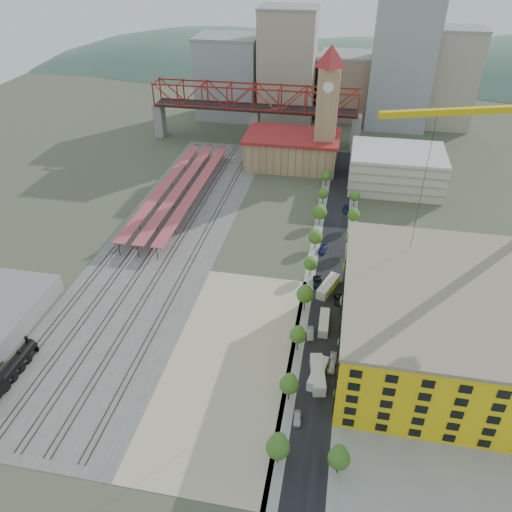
% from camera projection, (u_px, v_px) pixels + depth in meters
% --- Properties ---
extents(ground, '(400.00, 400.00, 0.00)m').
position_uv_depth(ground, '(271.00, 282.00, 139.40)').
color(ground, '#474C38').
rests_on(ground, ground).
extents(ballast_strip, '(36.00, 165.00, 0.06)m').
position_uv_depth(ballast_strip, '(169.00, 237.00, 159.34)').
color(ballast_strip, '#605E59').
rests_on(ballast_strip, ground).
extents(dirt_lot, '(28.00, 67.00, 0.06)m').
position_uv_depth(dirt_lot, '(231.00, 361.00, 114.28)').
color(dirt_lot, tan).
rests_on(dirt_lot, ground).
extents(street_asphalt, '(12.00, 170.00, 0.06)m').
position_uv_depth(street_asphalt, '(331.00, 259.00, 149.11)').
color(street_asphalt, black).
rests_on(street_asphalt, ground).
extents(sidewalk_west, '(3.00, 170.00, 0.04)m').
position_uv_depth(sidewalk_west, '(313.00, 257.00, 149.99)').
color(sidewalk_west, gray).
rests_on(sidewalk_west, ground).
extents(sidewalk_east, '(3.00, 170.00, 0.04)m').
position_uv_depth(sidewalk_east, '(350.00, 261.00, 148.25)').
color(sidewalk_east, gray).
rests_on(sidewalk_east, ground).
extents(construction_pad, '(50.00, 90.00, 0.06)m').
position_uv_depth(construction_pad, '(447.00, 355.00, 115.97)').
color(construction_pad, gray).
rests_on(construction_pad, ground).
extents(rail_tracks, '(26.56, 160.00, 0.18)m').
position_uv_depth(rail_tracks, '(163.00, 236.00, 159.55)').
color(rail_tracks, '#382B23').
rests_on(rail_tracks, ground).
extents(platform_canopies, '(16.00, 80.00, 4.12)m').
position_uv_depth(platform_canopies, '(180.00, 188.00, 180.38)').
color(platform_canopies, '#B34544').
rests_on(platform_canopies, ground).
extents(station_hall, '(38.00, 24.00, 13.10)m').
position_uv_depth(station_hall, '(292.00, 150.00, 203.45)').
color(station_hall, tan).
rests_on(station_hall, ground).
extents(clock_tower, '(12.00, 12.00, 52.00)m').
position_uv_depth(clock_tower, '(328.00, 99.00, 187.54)').
color(clock_tower, tan).
rests_on(clock_tower, ground).
extents(parking_garage, '(34.00, 26.00, 14.00)m').
position_uv_depth(parking_garage, '(396.00, 169.00, 187.02)').
color(parking_garage, silver).
rests_on(parking_garage, ground).
extents(truss_bridge, '(94.00, 9.60, 25.60)m').
position_uv_depth(truss_bridge, '(255.00, 101.00, 218.62)').
color(truss_bridge, gray).
rests_on(truss_bridge, ground).
extents(construction_building, '(44.60, 50.60, 18.80)m').
position_uv_depth(construction_building, '(442.00, 323.00, 111.23)').
color(construction_building, '#FFB315').
rests_on(construction_building, ground).
extents(street_trees, '(15.40, 124.40, 8.00)m').
position_uv_depth(street_trees, '(329.00, 278.00, 140.96)').
color(street_trees, '#38651E').
rests_on(street_trees, ground).
extents(skyline, '(133.00, 46.00, 60.00)m').
position_uv_depth(skyline, '(335.00, 74.00, 241.79)').
color(skyline, '#9EA0A3').
rests_on(skyline, ground).
extents(distant_hills, '(647.00, 264.00, 227.00)m').
position_uv_depth(distant_hills, '(381.00, 175.00, 388.78)').
color(distant_hills, '#4C6B59').
rests_on(distant_hills, ground).
extents(locomotive, '(3.11, 24.03, 6.01)m').
position_uv_depth(locomotive, '(5.00, 377.00, 107.27)').
color(locomotive, black).
rests_on(locomotive, ground).
extents(site_trailer_a, '(4.25, 9.46, 2.51)m').
position_uv_depth(site_trailer_a, '(318.00, 374.00, 109.46)').
color(site_trailer_a, silver).
rests_on(site_trailer_a, ground).
extents(site_trailer_b, '(4.41, 10.63, 2.83)m').
position_uv_depth(site_trailer_b, '(318.00, 375.00, 109.02)').
color(site_trailer_b, silver).
rests_on(site_trailer_b, ground).
extents(site_trailer_c, '(2.47, 8.99, 2.45)m').
position_uv_depth(site_trailer_c, '(324.00, 323.00, 123.45)').
color(site_trailer_c, silver).
rests_on(site_trailer_c, ground).
extents(site_trailer_d, '(5.98, 10.53, 2.80)m').
position_uv_depth(site_trailer_d, '(328.00, 286.00, 135.56)').
color(site_trailer_d, silver).
rests_on(site_trailer_d, ground).
extents(car_0, '(1.84, 4.03, 1.34)m').
position_uv_depth(car_0, '(297.00, 418.00, 100.23)').
color(car_0, silver).
rests_on(car_0, ground).
extents(car_1, '(2.20, 4.87, 1.55)m').
position_uv_depth(car_1, '(310.00, 333.00, 120.91)').
color(car_1, '#96979B').
rests_on(car_1, ground).
extents(car_2, '(3.21, 5.72, 1.51)m').
position_uv_depth(car_2, '(318.00, 282.00, 138.24)').
color(car_2, black).
rests_on(car_2, ground).
extents(car_3, '(2.90, 5.43, 1.50)m').
position_uv_depth(car_3, '(323.00, 249.00, 152.18)').
color(car_3, navy).
rests_on(car_3, ground).
extents(car_4, '(2.52, 4.68, 1.51)m').
position_uv_depth(car_4, '(332.00, 366.00, 111.96)').
color(car_4, silver).
rests_on(car_4, ground).
extents(car_5, '(1.52, 4.16, 1.36)m').
position_uv_depth(car_5, '(333.00, 359.00, 114.01)').
color(car_5, gray).
rests_on(car_5, ground).
extents(car_6, '(2.73, 5.00, 1.33)m').
position_uv_depth(car_6, '(338.00, 299.00, 132.03)').
color(car_6, black).
rests_on(car_6, ground).
extents(car_7, '(2.40, 4.86, 1.36)m').
position_uv_depth(car_7, '(346.00, 210.00, 173.34)').
color(car_7, '#1A224C').
rests_on(car_7, ground).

